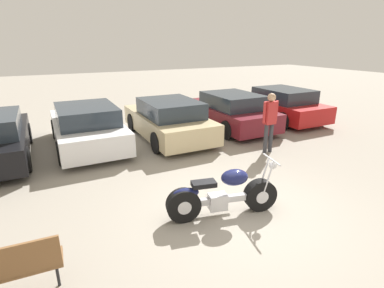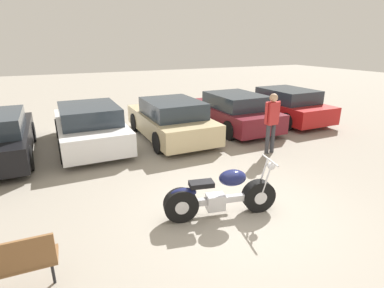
{
  "view_description": "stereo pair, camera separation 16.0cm",
  "coord_description": "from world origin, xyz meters",
  "px_view_note": "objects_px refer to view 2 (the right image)",
  "views": [
    {
      "loc": [
        -3.09,
        -4.12,
        3.12
      ],
      "look_at": [
        -0.1,
        1.84,
        0.85
      ],
      "focal_mm": 28.0,
      "sensor_mm": 36.0,
      "label": 1
    },
    {
      "loc": [
        -2.95,
        -4.19,
        3.12
      ],
      "look_at": [
        -0.1,
        1.84,
        0.85
      ],
      "focal_mm": 28.0,
      "sensor_mm": 36.0,
      "label": 2
    }
  ],
  "objects_px": {
    "motorcycle": "(220,195)",
    "parked_car_maroon": "(232,111)",
    "parked_car_red": "(284,105)",
    "parked_car_champagne": "(171,120)",
    "person_standing": "(272,118)",
    "parked_car_white": "(90,126)"
  },
  "relations": [
    {
      "from": "motorcycle",
      "to": "person_standing",
      "type": "xyz_separation_m",
      "value": [
        3.05,
        2.31,
        0.63
      ]
    },
    {
      "from": "motorcycle",
      "to": "parked_car_maroon",
      "type": "height_order",
      "value": "parked_car_maroon"
    },
    {
      "from": "parked_car_red",
      "to": "person_standing",
      "type": "relative_size",
      "value": 2.37
    },
    {
      "from": "parked_car_champagne",
      "to": "person_standing",
      "type": "distance_m",
      "value": 3.38
    },
    {
      "from": "motorcycle",
      "to": "parked_car_white",
      "type": "distance_m",
      "value": 5.5
    },
    {
      "from": "parked_car_white",
      "to": "parked_car_maroon",
      "type": "xyz_separation_m",
      "value": [
        5.17,
        -0.12,
        0.0
      ]
    },
    {
      "from": "person_standing",
      "to": "parked_car_champagne",
      "type": "bearing_deg",
      "value": 128.64
    },
    {
      "from": "parked_car_red",
      "to": "parked_car_champagne",
      "type": "bearing_deg",
      "value": -176.66
    },
    {
      "from": "motorcycle",
      "to": "person_standing",
      "type": "bearing_deg",
      "value": 37.19
    },
    {
      "from": "motorcycle",
      "to": "parked_car_maroon",
      "type": "distance_m",
      "value": 6.24
    },
    {
      "from": "parked_car_white",
      "to": "parked_car_red",
      "type": "height_order",
      "value": "same"
    },
    {
      "from": "parked_car_maroon",
      "to": "parked_car_white",
      "type": "bearing_deg",
      "value": 178.72
    },
    {
      "from": "parked_car_maroon",
      "to": "person_standing",
      "type": "height_order",
      "value": "person_standing"
    },
    {
      "from": "parked_car_white",
      "to": "parked_car_maroon",
      "type": "relative_size",
      "value": 1.0
    },
    {
      "from": "parked_car_maroon",
      "to": "person_standing",
      "type": "bearing_deg",
      "value": -99.8
    },
    {
      "from": "parked_car_white",
      "to": "parked_car_champagne",
      "type": "relative_size",
      "value": 1.0
    },
    {
      "from": "parked_car_champagne",
      "to": "motorcycle",
      "type": "bearing_deg",
      "value": -100.94
    },
    {
      "from": "parked_car_champagne",
      "to": "person_standing",
      "type": "relative_size",
      "value": 2.37
    },
    {
      "from": "motorcycle",
      "to": "parked_car_white",
      "type": "xyz_separation_m",
      "value": [
        -1.63,
        5.25,
        0.22
      ]
    },
    {
      "from": "parked_car_white",
      "to": "parked_car_champagne",
      "type": "bearing_deg",
      "value": -6.97
    },
    {
      "from": "parked_car_champagne",
      "to": "parked_car_red",
      "type": "xyz_separation_m",
      "value": [
        5.17,
        0.3,
        0.0
      ]
    },
    {
      "from": "person_standing",
      "to": "motorcycle",
      "type": "bearing_deg",
      "value": -142.81
    }
  ]
}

